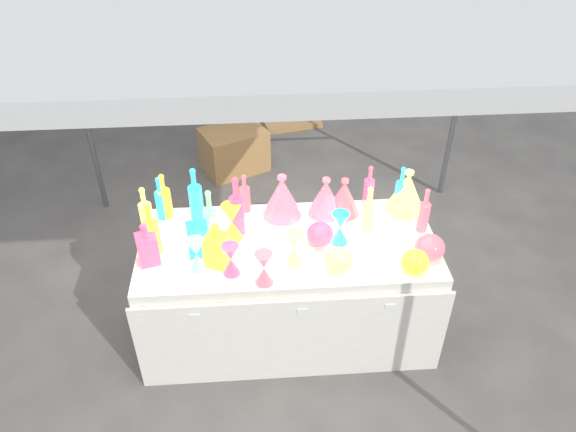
{
  "coord_description": "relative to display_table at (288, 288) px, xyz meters",
  "views": [
    {
      "loc": [
        -0.19,
        -2.59,
        2.94
      ],
      "look_at": [
        0.0,
        0.0,
        0.95
      ],
      "focal_mm": 35.0,
      "sensor_mm": 36.0,
      "label": 1
    }
  ],
  "objects": [
    {
      "name": "lampshade_3",
      "position": [
        0.78,
        0.29,
        0.52
      ],
      "size": [
        0.29,
        0.29,
        0.29
      ],
      "primitive_type": null,
      "rotation": [
        0.0,
        0.0,
        -0.16
      ],
      "color": "#156785",
      "rests_on": "display_table"
    },
    {
      "name": "bottle_4",
      "position": [
        -0.85,
        0.17,
        0.54
      ],
      "size": [
        0.1,
        0.1,
        0.33
      ],
      "primitive_type": null,
      "rotation": [
        0.0,
        0.0,
        0.34
      ],
      "color": "#156785",
      "rests_on": "display_table"
    },
    {
      "name": "bottle_1",
      "position": [
        -0.78,
        0.32,
        0.53
      ],
      "size": [
        0.08,
        0.08,
        0.3
      ],
      "primitive_type": null,
      "rotation": [
        0.0,
        0.0,
        -0.1
      ],
      "color": "#157715",
      "rests_on": "display_table"
    },
    {
      "name": "bottle_3",
      "position": [
        -0.25,
        0.36,
        0.51
      ],
      "size": [
        0.09,
        0.09,
        0.27
      ],
      "primitive_type": null,
      "rotation": [
        0.0,
        0.0,
        0.43
      ],
      "color": "#1C1A9B",
      "rests_on": "display_table"
    },
    {
      "name": "hourglass_5",
      "position": [
        0.31,
        -0.01,
        0.48
      ],
      "size": [
        0.12,
        0.12,
        0.21
      ],
      "primitive_type": null,
      "rotation": [
        0.0,
        0.0,
        0.18
      ],
      "color": "#157715",
      "rests_on": "display_table"
    },
    {
      "name": "lampshade_2",
      "position": [
        0.38,
        0.29,
        0.5
      ],
      "size": [
        0.25,
        0.25,
        0.25
      ],
      "primitive_type": null,
      "rotation": [
        0.0,
        0.0,
        0.22
      ],
      "color": "#1C1A9B",
      "rests_on": "display_table"
    },
    {
      "name": "decanter_0",
      "position": [
        -0.42,
        -0.15,
        0.52
      ],
      "size": [
        0.16,
        0.16,
        0.29
      ],
      "primitive_type": null,
      "rotation": [
        0.0,
        0.0,
        -0.4
      ],
      "color": "red",
      "rests_on": "display_table"
    },
    {
      "name": "lampshade_0",
      "position": [
        0.26,
        0.29,
        0.51
      ],
      "size": [
        0.24,
        0.24,
        0.26
      ],
      "primitive_type": null,
      "rotation": [
        0.0,
        0.0,
        0.09
      ],
      "color": "orange",
      "rests_on": "display_table"
    },
    {
      "name": "lampshade_1",
      "position": [
        -0.02,
        0.29,
        0.52
      ],
      "size": [
        0.33,
        0.33,
        0.3
      ],
      "primitive_type": null,
      "rotation": [
        0.0,
        0.0,
        0.4
      ],
      "color": "orange",
      "rests_on": "display_table"
    },
    {
      "name": "bottle_8",
      "position": [
        0.74,
        0.3,
        0.54
      ],
      "size": [
        0.07,
        0.07,
        0.32
      ],
      "primitive_type": null,
      "rotation": [
        0.0,
        0.0,
        0.01
      ],
      "color": "#157715",
      "rests_on": "display_table"
    },
    {
      "name": "bottle_7",
      "position": [
        -0.56,
        0.3,
        0.56
      ],
      "size": [
        0.1,
        0.1,
        0.37
      ],
      "primitive_type": null,
      "rotation": [
        0.0,
        0.0,
        0.12
      ],
      "color": "#157715",
      "rests_on": "display_table"
    },
    {
      "name": "cardboard_box_closed",
      "position": [
        -0.37,
        2.05,
        -0.17
      ],
      "size": [
        0.69,
        0.61,
        0.41
      ],
      "primitive_type": "cube",
      "rotation": [
        0.0,
        0.0,
        0.43
      ],
      "color": "#AE824E",
      "rests_on": "ground"
    },
    {
      "name": "bottle_9",
      "position": [
        0.55,
        0.37,
        0.52
      ],
      "size": [
        0.08,
        0.08,
        0.29
      ],
      "primitive_type": null,
      "rotation": [
        0.0,
        0.0,
        -0.29
      ],
      "color": "#F55419",
      "rests_on": "display_table"
    },
    {
      "name": "bottle_5",
      "position": [
        -0.45,
        0.05,
        0.56
      ],
      "size": [
        0.1,
        0.1,
        0.37
      ],
      "primitive_type": null,
      "rotation": [
        0.0,
        0.0,
        0.27
      ],
      "color": "#BD2590",
      "rests_on": "display_table"
    },
    {
      "name": "bottle_2",
      "position": [
        -0.3,
        0.13,
        0.58
      ],
      "size": [
        0.09,
        0.09,
        0.4
      ],
      "primitive_type": null,
      "rotation": [
        0.0,
        0.0,
        -0.03
      ],
      "color": "#F55419",
      "rests_on": "display_table"
    },
    {
      "name": "globe_1",
      "position": [
        0.27,
        -0.26,
        0.44
      ],
      "size": [
        0.19,
        0.19,
        0.13
      ],
      "primitive_type": null,
      "rotation": [
        0.0,
        0.0,
        -0.19
      ],
      "color": "#156785",
      "rests_on": "display_table"
    },
    {
      "name": "bottle_6",
      "position": [
        -0.79,
        -0.02,
        0.55
      ],
      "size": [
        0.1,
        0.1,
        0.34
      ],
      "primitive_type": null,
      "rotation": [
        0.0,
        0.0,
        -0.09
      ],
      "color": "red",
      "rests_on": "display_table"
    },
    {
      "name": "hourglass_4",
      "position": [
        -0.33,
        0.08,
        0.5
      ],
      "size": [
        0.15,
        0.15,
        0.24
      ],
      "primitive_type": null,
      "rotation": [
        0.0,
        0.0,
        -0.26
      ],
      "color": "red",
      "rests_on": "display_table"
    },
    {
      "name": "ground",
      "position": [
        -0.0,
        0.01,
        -0.37
      ],
      "size": [
        80.0,
        80.0,
        0.0
      ],
      "primitive_type": "plane",
      "color": "#66635E",
      "rests_on": "ground"
    },
    {
      "name": "globe_2",
      "position": [
        0.19,
        -0.02,
        0.44
      ],
      "size": [
        0.18,
        0.18,
        0.13
      ],
      "primitive_type": null,
      "rotation": [
        0.0,
        0.0,
        0.14
      ],
      "color": "#F55419",
      "rests_on": "display_table"
    },
    {
      "name": "bottle_0",
      "position": [
        -0.76,
        0.33,
        0.53
      ],
      "size": [
        0.11,
        0.11,
        0.32
      ],
      "primitive_type": null,
      "rotation": [
        0.0,
        0.0,
        -0.42
      ],
      "color": "red",
      "rests_on": "display_table"
    },
    {
      "name": "globe_0",
      "position": [
        0.69,
        -0.3,
        0.44
      ],
      "size": [
        0.16,
        0.16,
        0.12
      ],
      "primitive_type": null,
      "rotation": [
        0.0,
        0.0,
        -0.02
      ],
      "color": "red",
      "rests_on": "display_table"
    },
    {
      "name": "decanter_2",
      "position": [
        -0.53,
        -0.04,
        0.52
      ],
      "size": [
        0.14,
        0.14,
        0.29
      ],
      "primitive_type": null,
      "rotation": [
        0.0,
        0.0,
        0.17
      ],
      "color": "#157715",
      "rests_on": "display_table"
    },
    {
      "name": "hourglass_1",
      "position": [
        -0.16,
        -0.33,
        0.48
      ],
      "size": [
        0.12,
        0.12,
        0.21
      ],
      "primitive_type": null,
      "rotation": [
        0.0,
        0.0,
        0.19
      ],
      "color": "#1C1A9B",
      "rests_on": "display_table"
    },
    {
      "name": "decanter_1",
      "position": [
        -0.81,
        -0.1,
        0.51
      ],
      "size": [
        0.14,
        0.14,
        0.28
      ],
      "primitive_type": null,
      "rotation": [
        0.0,
        0.0,
        0.29
      ],
      "color": "#F55419",
      "rests_on": "display_table"
    },
    {
      "name": "cardboard_box_flat",
      "position": [
        0.24,
        2.95,
        -0.35
      ],
      "size": [
        0.69,
        0.55,
        0.05
      ],
      "primitive_type": "cube",
      "rotation": [
        0.0,
        0.0,
        0.21
      ],
      "color": "#AE824E",
      "rests_on": "ground"
    },
    {
      "name": "bottle_11",
      "position": [
        0.5,
        0.09,
        0.54
      ],
      "size": [
        0.08,
        0.08,
        0.32
      ],
      "primitive_type": null,
      "rotation": [
        0.0,
        0.0,
        -0.17
      ],
      "color": "#156785",
      "rests_on": "display_table"
    },
    {
      "name": "hourglass_2",
      "position": [
        0.02,
        -0.17,
        0.48
      ],
      "size": [
        0.12,
        0.12,
        0.21
      ],
      "primitive_type": null,
      "rotation": [
        0.0,
        0.0,
        -0.11
      ],
      "color": "#156785",
      "rests_on": "display_table"
    },
    {
      "name": "display_table",
      "position": [
        0.0,
        0.0,
        0.0
      ],
      "size": [
        1.84,
        0.83,
        0.75
      ],
      "color": "white",
      "rests_on": "ground"
    },
    {
      "name": "globe_3",
      "position": [
        0.8,
        -0.19,
        0.45
      ],
      "size": [
        0.22,
        0.22,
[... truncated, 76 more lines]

